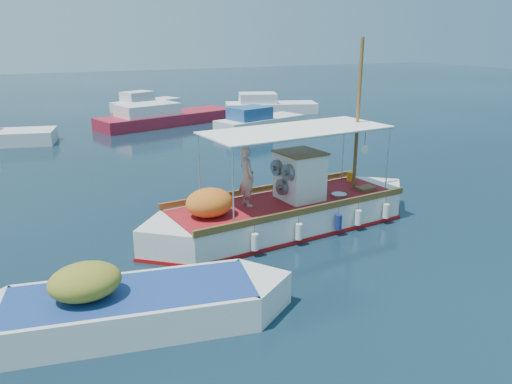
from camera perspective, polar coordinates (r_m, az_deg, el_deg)
name	(u,v)px	position (r m, az deg, el deg)	size (l,w,h in m)	color
ground	(287,237)	(15.87, 3.56, -5.17)	(160.00, 160.00, 0.00)	black
fishing_caique	(284,212)	(16.41, 3.27, -2.31)	(10.24, 3.35, 6.26)	white
dinghy	(129,310)	(11.53, -14.27, -12.93)	(7.20, 3.04, 1.79)	white
bg_boat_n	(163,118)	(36.38, -10.57, 8.32)	(10.42, 5.27, 1.80)	maroon
bg_boat_ne	(258,122)	(33.88, 0.24, 7.95)	(6.72, 3.82, 1.80)	silver
bg_boat_e	(268,107)	(41.65, 1.40, 9.74)	(7.84, 4.92, 1.80)	silver
bg_boat_far_n	(145,104)	(44.22, -12.60, 9.78)	(6.34, 4.20, 1.80)	silver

